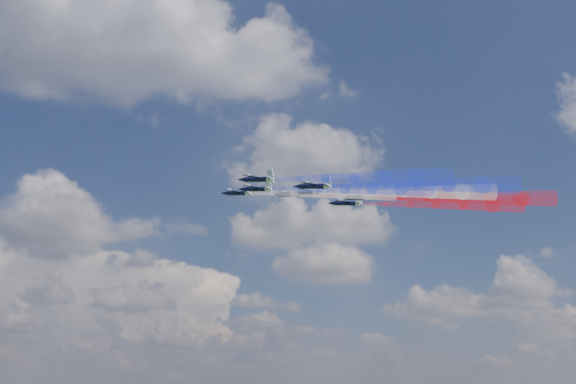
{
  "coord_description": "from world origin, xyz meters",
  "views": [
    {
      "loc": [
        -29.94,
        -154.81,
        111.37
      ],
      "look_at": [
        -10.2,
        17.35,
        162.92
      ],
      "focal_mm": 43.43,
      "sensor_mm": 36.0,
      "label": 1
    }
  ],
  "objects": [
    {
      "name": "jet_rear_left",
      "position": [
        -6.19,
        0.21,
        159.42
      ],
      "size": [
        14.97,
        14.98,
        5.67
      ],
      "primitive_type": null,
      "rotation": [
        0.17,
        -0.07,
        0.81
      ],
      "color": "black"
    },
    {
      "name": "trail_outer_right",
      "position": [
        26.16,
        7.78,
        158.16
      ],
      "size": [
        34.41,
        32.75,
        11.56
      ],
      "primitive_type": null,
      "rotation": [
        0.17,
        -0.07,
        0.81
      ],
      "color": "red"
    },
    {
      "name": "jet_rear_right",
      "position": [
        7.46,
        12.28,
        160.52
      ],
      "size": [
        14.97,
        14.98,
        5.67
      ],
      "primitive_type": null,
      "rotation": [
        0.17,
        -0.07,
        0.81
      ],
      "color": "black"
    },
    {
      "name": "jet_inner_right",
      "position": [
        -8.58,
        27.53,
        165.26
      ],
      "size": [
        14.97,
        14.98,
        5.67
      ],
      "primitive_type": null,
      "rotation": [
        0.17,
        -0.07,
        0.81
      ],
      "color": "black"
    },
    {
      "name": "trail_center_third",
      "position": [
        14.29,
        -3.96,
        157.4
      ],
      "size": [
        34.41,
        32.75,
        11.56
      ],
      "primitive_type": null,
      "rotation": [
        0.17,
        -0.07,
        0.81
      ],
      "color": "white"
    },
    {
      "name": "jet_inner_left",
      "position": [
        -18.79,
        14.41,
        162.55
      ],
      "size": [
        14.97,
        14.98,
        5.67
      ],
      "primitive_type": null,
      "rotation": [
        0.17,
        -0.07,
        0.81
      ],
      "color": "black"
    },
    {
      "name": "trail_rear_left",
      "position": [
        13.22,
        -17.89,
        154.79
      ],
      "size": [
        34.41,
        32.75,
        11.56
      ],
      "primitive_type": null,
      "rotation": [
        0.17,
        -0.07,
        0.81
      ],
      "color": "#1B2EE8"
    },
    {
      "name": "jet_outer_left",
      "position": [
        -19.46,
        1.32,
        160.98
      ],
      "size": [
        14.97,
        14.98,
        5.67
      ],
      "primitive_type": null,
      "rotation": [
        0.17,
        -0.07,
        0.81
      ],
      "color": "black"
    },
    {
      "name": "trail_lead",
      "position": [
        -3.59,
        10.88,
        160.98
      ],
      "size": [
        34.41,
        32.75,
        11.56
      ],
      "primitive_type": null,
      "rotation": [
        0.17,
        -0.07,
        0.81
      ],
      "color": "white"
    },
    {
      "name": "jet_center_third",
      "position": [
        -5.12,
        14.13,
        162.03
      ],
      "size": [
        14.97,
        14.98,
        5.67
      ],
      "primitive_type": null,
      "rotation": [
        0.17,
        -0.07,
        0.81
      ],
      "color": "black"
    },
    {
      "name": "trail_outer_left",
      "position": [
        -0.04,
        -16.77,
        156.36
      ],
      "size": [
        34.41,
        32.75,
        11.56
      ],
      "primitive_type": null,
      "rotation": [
        0.17,
        -0.07,
        0.81
      ],
      "color": "#1B2EE8"
    },
    {
      "name": "jet_lead",
      "position": [
        -23.0,
        28.97,
        165.6
      ],
      "size": [
        14.97,
        14.98,
        5.67
      ],
      "primitive_type": null,
      "rotation": [
        0.17,
        -0.07,
        0.81
      ],
      "color": "black"
    },
    {
      "name": "trail_inner_left",
      "position": [
        0.62,
        -3.69,
        157.92
      ],
      "size": [
        34.41,
        32.75,
        11.56
      ],
      "primitive_type": null,
      "rotation": [
        0.17,
        -0.07,
        0.81
      ],
      "color": "#1B2EE8"
    },
    {
      "name": "trail_rear_right",
      "position": [
        26.87,
        -5.81,
        155.89
      ],
      "size": [
        34.41,
        32.75,
        11.56
      ],
      "primitive_type": null,
      "rotation": [
        0.17,
        -0.07,
        0.81
      ],
      "color": "red"
    },
    {
      "name": "jet_outer_right",
      "position": [
        6.75,
        25.88,
        162.79
      ],
      "size": [
        14.97,
        14.98,
        5.67
      ],
      "primitive_type": null,
      "rotation": [
        0.17,
        -0.07,
        0.81
      ],
      "color": "black"
    },
    {
      "name": "trail_inner_right",
      "position": [
        10.83,
        9.43,
        160.63
      ],
      "size": [
        34.41,
        32.75,
        11.56
      ],
      "primitive_type": null,
      "rotation": [
        0.17,
        -0.07,
        0.81
      ],
      "color": "red"
    }
  ]
}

